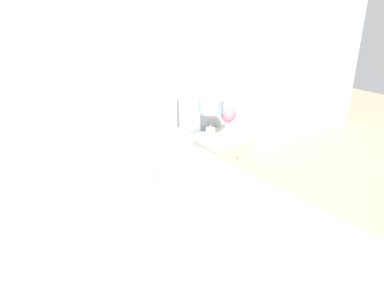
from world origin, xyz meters
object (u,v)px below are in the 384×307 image
Objects in this scene: nightstand at (220,162)px; teacup at (238,136)px; bed at (157,244)px; table_lamp at (211,109)px; flower_vase at (228,116)px; alarm_clock at (220,141)px.

teacup is at bearing -50.60° from nightstand.
table_lamp is at bearing 36.00° from bed.
bed is 8.68× the size of flower_vase.
nightstand is 4.55× the size of teacup.
flower_vase is 0.38m from alarm_clock.
teacup reaches higher than alarm_clock.
alarm_clock is at bearing -144.47° from flower_vase.
nightstand is 0.34m from teacup.
teacup is 1.42× the size of alarm_clock.
teacup is (-0.07, -0.22, -0.13)m from flower_vase.
table_lamp is at bearing 123.06° from nightstand.
bed is 1.45m from nightstand.
teacup is 0.22m from alarm_clock.
nightstand is (1.23, 0.76, -0.05)m from bed.
alarm_clock is at bearing -134.57° from nightstand.
teacup is at bearing -106.85° from flower_vase.
table_lamp is 0.33m from alarm_clock.
alarm_clock is (-0.12, -0.12, 0.29)m from nightstand.
flower_vase is (0.17, 0.09, 0.42)m from nightstand.
flower_vase is at bearing 31.30° from bed.
bed is 1.53m from table_lamp.
nightstand is 0.55m from table_lamp.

